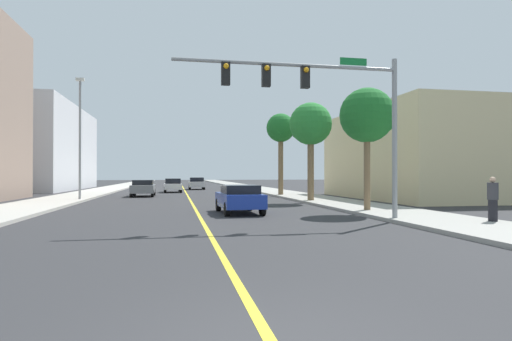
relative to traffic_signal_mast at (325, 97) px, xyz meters
name	(u,v)px	position (x,y,z in m)	size (l,w,h in m)	color
ground	(185,192)	(-4.61, 30.89, -4.85)	(192.00, 192.00, 0.00)	#2D2D30
sidewalk_left	(97,192)	(-13.68, 30.89, -4.77)	(3.90, 168.00, 0.15)	#B2ADA3
sidewalk_right	(267,190)	(4.47, 30.89, -4.77)	(3.90, 168.00, 0.15)	#9E9B93
lane_marking_center	(185,192)	(-4.61, 30.89, -4.84)	(0.16, 144.00, 0.01)	yellow
building_left_far	(31,148)	(-22.85, 39.89, 0.23)	(11.06, 22.92, 10.14)	silver
building_right_near	(452,155)	(15.90, 14.48, -1.43)	(15.58, 15.68, 6.83)	beige
traffic_signal_mast	(325,97)	(0.00, 0.00, 0.00)	(8.83, 0.36, 6.33)	gray
street_lamp	(80,132)	(-12.23, 15.81, -0.03)	(0.56, 0.28, 8.47)	gray
palm_near	(367,117)	(3.51, 3.70, -0.15)	(2.66, 2.66, 5.94)	brown
palm_mid	(311,125)	(3.22, 11.53, 0.30)	(2.83, 2.83, 6.52)	brown
palm_far	(281,130)	(3.14, 19.36, 0.80)	(2.43, 2.43, 6.91)	brown
car_silver	(197,183)	(-3.09, 37.15, -4.08)	(1.94, 4.14, 1.48)	#BCBCC1
car_gray	(143,188)	(-8.35, 21.46, -4.11)	(1.90, 3.96, 1.40)	slate
car_white	(173,185)	(-5.94, 29.23, -4.10)	(1.89, 4.22, 1.44)	white
car_blue	(239,198)	(-2.64, 4.63, -4.12)	(1.97, 3.97, 1.36)	#1E389E
pedestrian	(493,199)	(5.82, -1.83, -3.88)	(0.38, 0.38, 1.64)	black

